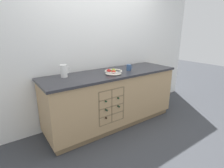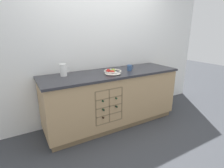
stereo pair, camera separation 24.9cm
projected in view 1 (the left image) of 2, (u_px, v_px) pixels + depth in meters
The scene contains 6 objects.
ground_plane at pixel (112, 122), 3.08m from camera, with size 14.00×14.00×0.00m, color #383A3F.
back_wall at pixel (99, 47), 3.02m from camera, with size 4.63×0.06×2.55m, color white.
kitchen_island at pixel (112, 98), 2.94m from camera, with size 2.27×0.73×0.91m.
fruit_bowl at pixel (113, 72), 2.69m from camera, with size 0.27×0.27×0.08m.
white_pitcher at pixel (64, 71), 2.50m from camera, with size 0.15×0.10×0.18m.
ceramic_mug at pixel (129, 67), 2.93m from camera, with size 0.12×0.08×0.10m.
Camera 1 is at (-1.58, -2.25, 1.55)m, focal length 28.00 mm.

